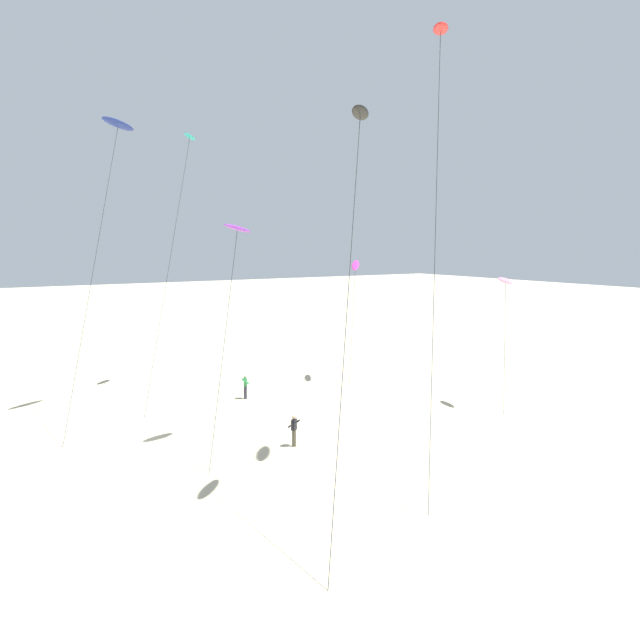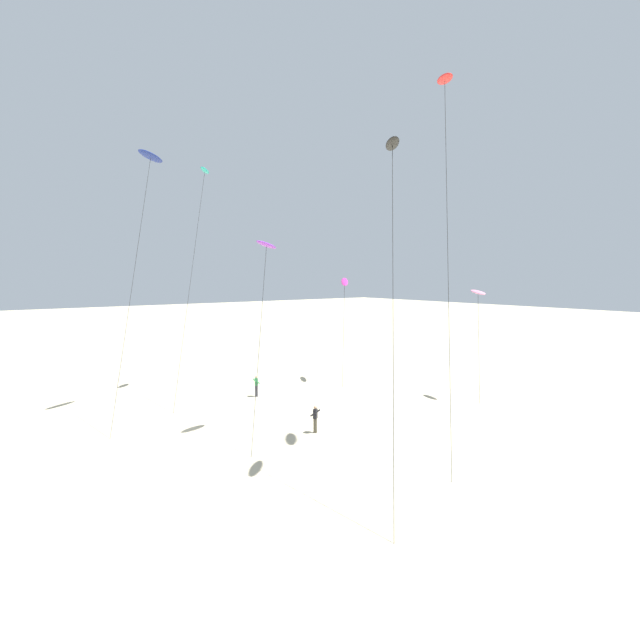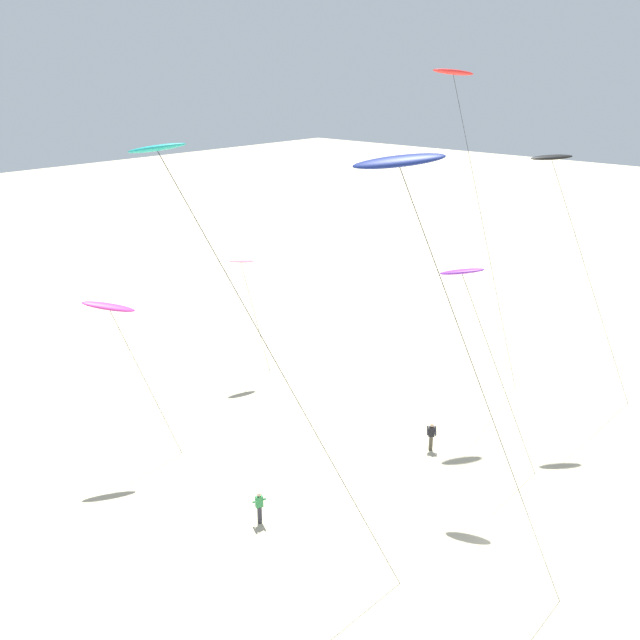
# 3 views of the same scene
# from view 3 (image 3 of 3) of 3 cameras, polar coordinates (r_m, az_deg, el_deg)

# --- Properties ---
(ground_plane) EXTENTS (260.00, 260.00, 0.00)m
(ground_plane) POSITION_cam_3_polar(r_m,az_deg,el_deg) (34.18, 16.83, -16.97)
(ground_plane) COLOR beige
(kite_red) EXTENTS (5.40, 4.87, 20.33)m
(kite_red) POSITION_cam_3_polar(r_m,az_deg,el_deg) (41.27, 11.22, 19.38)
(kite_red) COLOR red
(kite_red) RESTS_ON ground
(kite_magenta) EXTENTS (3.51, 3.12, 9.33)m
(kite_magenta) POSITION_cam_3_polar(r_m,az_deg,el_deg) (36.18, -17.31, 0.97)
(kite_magenta) COLOR #D8339E
(kite_magenta) RESTS_ON ground
(kite_teal) EXTENTS (7.18, 6.61, 18.19)m
(kite_teal) POSITION_cam_3_polar(r_m,az_deg,el_deg) (22.64, -12.81, 12.62)
(kite_teal) COLOR teal
(kite_teal) RESTS_ON ground
(kite_pink) EXTENTS (2.31, 1.83, 8.46)m
(kite_pink) POSITION_cam_3_polar(r_m,az_deg,el_deg) (45.55, -6.67, 4.86)
(kite_pink) COLOR pink
(kite_pink) RESTS_ON ground
(kite_black) EXTENTS (6.31, 5.82, 15.82)m
(kite_black) POSITION_cam_3_polar(r_m,az_deg,el_deg) (40.60, 19.00, 12.51)
(kite_black) COLOR black
(kite_black) RESTS_ON ground
(kite_purple) EXTENTS (4.32, 4.37, 11.66)m
(kite_purple) POSITION_cam_3_polar(r_m,az_deg,el_deg) (32.43, 11.93, 3.78)
(kite_purple) COLOR purple
(kite_purple) RESTS_ON ground
(kite_navy) EXTENTS (6.54, 6.36, 18.04)m
(kite_navy) POSITION_cam_3_polar(r_m,az_deg,el_deg) (21.34, 6.86, 12.53)
(kite_navy) COLOR navy
(kite_navy) RESTS_ON ground
(kite_flyer_nearest) EXTENTS (0.72, 0.72, 1.67)m
(kite_flyer_nearest) POSITION_cam_3_polar(r_m,az_deg,el_deg) (39.04, 9.34, -9.60)
(kite_flyer_nearest) COLOR #4C4738
(kite_flyer_nearest) RESTS_ON ground
(kite_flyer_middle) EXTENTS (0.67, 0.66, 1.67)m
(kite_flyer_middle) POSITION_cam_3_polar(r_m,az_deg,el_deg) (33.22, -5.12, -15.36)
(kite_flyer_middle) COLOR #33333D
(kite_flyer_middle) RESTS_ON ground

